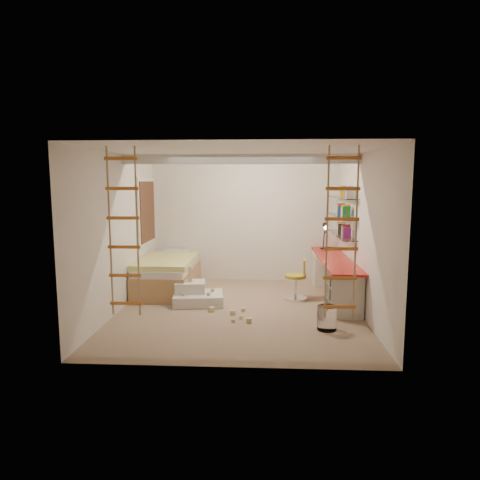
# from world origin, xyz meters

# --- Properties ---
(floor) EXTENTS (4.50, 4.50, 0.00)m
(floor) POSITION_xyz_m (0.00, 0.00, 0.00)
(floor) COLOR #94765F
(floor) RESTS_ON ground
(ceiling_beam) EXTENTS (4.00, 0.18, 0.16)m
(ceiling_beam) POSITION_xyz_m (0.00, 0.30, 2.52)
(ceiling_beam) COLOR white
(ceiling_beam) RESTS_ON ceiling
(window_frame) EXTENTS (0.06, 1.15, 1.35)m
(window_frame) POSITION_xyz_m (-1.97, 1.50, 1.55)
(window_frame) COLOR white
(window_frame) RESTS_ON wall_left
(window_blind) EXTENTS (0.02, 1.00, 1.20)m
(window_blind) POSITION_xyz_m (-1.93, 1.50, 1.55)
(window_blind) COLOR #4C2D1E
(window_blind) RESTS_ON window_frame
(rope_ladder_left) EXTENTS (0.41, 0.04, 2.13)m
(rope_ladder_left) POSITION_xyz_m (-1.35, -1.75, 1.52)
(rope_ladder_left) COLOR orange
(rope_ladder_left) RESTS_ON ceiling
(rope_ladder_right) EXTENTS (0.41, 0.04, 2.13)m
(rope_ladder_right) POSITION_xyz_m (1.35, -1.75, 1.52)
(rope_ladder_right) COLOR #C46C21
(rope_ladder_right) RESTS_ON ceiling
(waste_bin) EXTENTS (0.28, 0.28, 0.36)m
(waste_bin) POSITION_xyz_m (1.33, -0.91, 0.18)
(waste_bin) COLOR white
(waste_bin) RESTS_ON floor
(desk) EXTENTS (0.56, 2.80, 0.75)m
(desk) POSITION_xyz_m (1.72, 0.86, 0.40)
(desk) COLOR red
(desk) RESTS_ON floor
(shelves) EXTENTS (0.25, 1.80, 0.71)m
(shelves) POSITION_xyz_m (1.87, 1.13, 1.50)
(shelves) COLOR white
(shelves) RESTS_ON wall_right
(bed) EXTENTS (1.02, 2.00, 0.69)m
(bed) POSITION_xyz_m (-1.48, 1.23, 0.33)
(bed) COLOR #AD7F51
(bed) RESTS_ON floor
(task_lamp) EXTENTS (0.14, 0.36, 0.57)m
(task_lamp) POSITION_xyz_m (1.67, 1.82, 1.14)
(task_lamp) COLOR black
(task_lamp) RESTS_ON desk
(swivel_chair) EXTENTS (0.49, 0.49, 0.75)m
(swivel_chair) POSITION_xyz_m (1.02, 0.69, 0.28)
(swivel_chair) COLOR #B19822
(swivel_chair) RESTS_ON floor
(play_platform) EXTENTS (0.94, 0.78, 0.38)m
(play_platform) POSITION_xyz_m (-0.78, 0.34, 0.15)
(play_platform) COLOR silver
(play_platform) RESTS_ON floor
(toy_blocks) EXTENTS (1.24, 1.16, 0.65)m
(toy_blocks) POSITION_xyz_m (-0.42, -0.03, 0.22)
(toy_blocks) COLOR #CCB284
(toy_blocks) RESTS_ON floor
(books) EXTENTS (0.14, 0.70, 0.92)m
(books) POSITION_xyz_m (1.87, 1.13, 1.63)
(books) COLOR #8C1E7F
(books) RESTS_ON shelves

